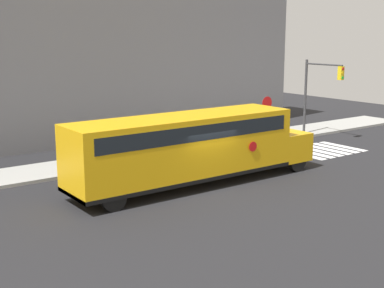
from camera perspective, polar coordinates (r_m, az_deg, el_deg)
name	(u,v)px	position (r m, az deg, el deg)	size (l,w,h in m)	color
ground_plane	(205,188)	(22.95, 1.35, -4.73)	(60.00, 60.00, 0.00)	black
sidewalk_strip	(129,158)	(28.19, -6.75, -1.52)	(44.00, 3.00, 0.15)	#9E9E99
building_backdrop	(73,60)	(33.30, -12.56, 8.72)	(32.00, 4.00, 9.81)	slate
crosswalk_stripes	(323,150)	(31.15, 13.80, -0.64)	(4.00, 3.20, 0.01)	white
school_bus	(190,145)	(22.92, -0.20, -0.14)	(11.97, 2.57, 3.09)	#EAA80F
stop_sign	(267,111)	(32.95, 7.96, 3.51)	(0.78, 0.10, 2.74)	#38383A
traffic_light	(318,87)	(34.32, 13.27, 5.97)	(0.28, 2.93, 4.87)	#38383A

